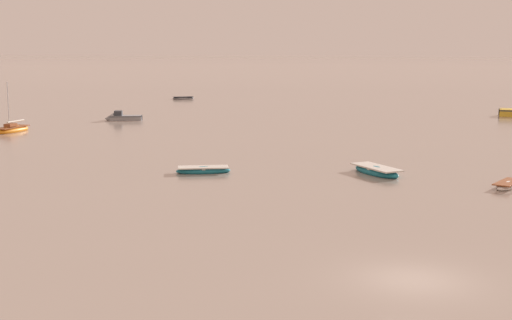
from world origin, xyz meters
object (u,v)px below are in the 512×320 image
at_px(rowboat_moored_4, 183,98).
at_px(motorboat_moored_1, 120,118).
at_px(rowboat_moored_6, 203,170).
at_px(rowboat_moored_2, 377,171).
at_px(rowboat_moored_5, 508,185).
at_px(sailboat_moored_0, 12,130).

relative_size(rowboat_moored_4, motorboat_moored_1, 0.79).
bearing_deg(rowboat_moored_6, rowboat_moored_4, 90.19).
bearing_deg(rowboat_moored_2, motorboat_moored_1, -172.00).
distance_m(rowboat_moored_2, rowboat_moored_5, 8.70).
height_order(rowboat_moored_2, rowboat_moored_5, rowboat_moored_2).
relative_size(rowboat_moored_4, sailboat_moored_0, 0.67).
height_order(rowboat_moored_2, rowboat_moored_6, rowboat_moored_2).
height_order(rowboat_moored_4, rowboat_moored_6, rowboat_moored_6).
height_order(sailboat_moored_0, rowboat_moored_6, sailboat_moored_0).
distance_m(rowboat_moored_5, rowboat_moored_6, 19.79).
relative_size(rowboat_moored_2, rowboat_moored_5, 1.37).
bearing_deg(sailboat_moored_0, rowboat_moored_2, 73.93).
xyz_separation_m(rowboat_moored_2, motorboat_moored_1, (-28.96, 30.04, 0.05)).
bearing_deg(rowboat_moored_2, sailboat_moored_0, -152.40).
xyz_separation_m(sailboat_moored_0, motorboat_moored_1, (6.73, 12.28, 0.01)).
bearing_deg(rowboat_moored_4, rowboat_moored_5, 94.71).
relative_size(rowboat_moored_2, rowboat_moored_4, 1.31).
xyz_separation_m(rowboat_moored_2, sailboat_moored_0, (-35.69, 17.76, 0.03)).
distance_m(rowboat_moored_5, motorboat_moored_1, 49.82).
height_order(rowboat_moored_5, motorboat_moored_1, motorboat_moored_1).
distance_m(rowboat_moored_2, rowboat_moored_4, 67.62).
bearing_deg(rowboat_moored_6, rowboat_moored_2, -8.87).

